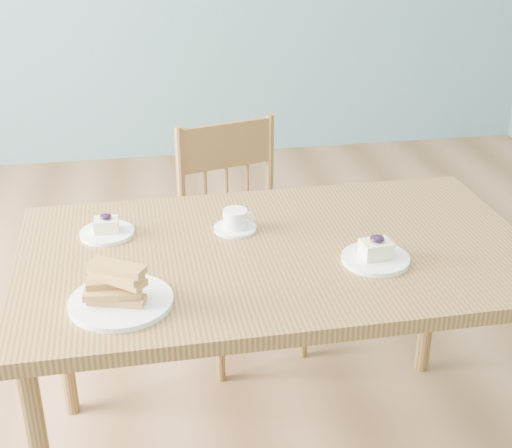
% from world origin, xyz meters
% --- Properties ---
extents(dining_table, '(1.38, 0.80, 0.73)m').
position_xyz_m(dining_table, '(0.27, -0.24, 0.66)').
color(dining_table, olive).
rests_on(dining_table, ground).
extents(dining_chair, '(0.47, 0.46, 0.85)m').
position_xyz_m(dining_chair, '(0.27, 0.40, 0.44)').
color(dining_chair, olive).
rests_on(dining_chair, ground).
extents(cheesecake_plate_near, '(0.18, 0.18, 0.07)m').
position_xyz_m(cheesecake_plate_near, '(0.51, -0.35, 0.75)').
color(cheesecake_plate_near, white).
rests_on(cheesecake_plate_near, dining_table).
extents(cheesecake_plate_far, '(0.15, 0.15, 0.06)m').
position_xyz_m(cheesecake_plate_far, '(-0.17, -0.08, 0.75)').
color(cheesecake_plate_far, white).
rests_on(cheesecake_plate_far, dining_table).
extents(coffee_cup, '(0.12, 0.12, 0.06)m').
position_xyz_m(coffee_cup, '(0.18, -0.11, 0.76)').
color(coffee_cup, white).
rests_on(coffee_cup, dining_table).
extents(biscotti_plate, '(0.24, 0.24, 0.11)m').
position_xyz_m(biscotti_plate, '(-0.14, -0.45, 0.77)').
color(biscotti_plate, white).
rests_on(biscotti_plate, dining_table).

